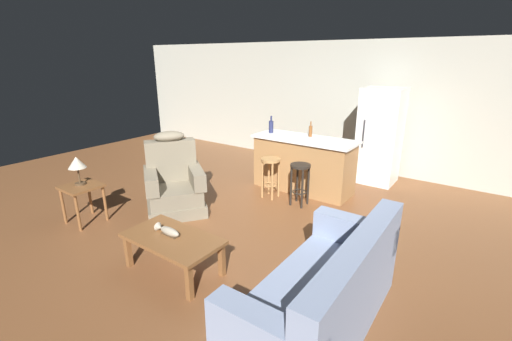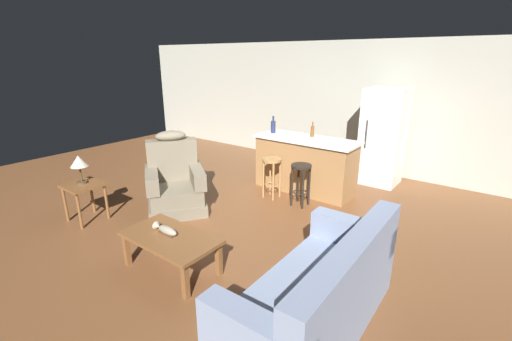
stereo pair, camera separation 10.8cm
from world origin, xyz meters
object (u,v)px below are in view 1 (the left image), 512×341
object	(u,v)px
coffee_table	(173,241)
refrigerator	(380,136)
fish_figurine	(168,231)
end_table	(82,192)
table_lamp	(77,164)
couch	(324,295)
recliner_near_lamp	(174,184)
bar_stool_left	(271,171)
bottle_tall_green	(271,126)
bottle_short_amber	(311,131)
bar_stool_right	(300,177)
kitchen_island	(303,164)

from	to	relation	value
coffee_table	refrigerator	bearing A→B (deg)	77.88
coffee_table	fish_figurine	distance (m)	0.13
end_table	table_lamp	bearing A→B (deg)	161.04
couch	recliner_near_lamp	distance (m)	3.09
recliner_near_lamp	table_lamp	size ratio (longest dim) A/B	2.93
end_table	bar_stool_left	distance (m)	2.86
bottle_tall_green	fish_figurine	bearing A→B (deg)	-78.06
end_table	couch	bearing A→B (deg)	1.70
couch	bottle_short_amber	distance (m)	3.52
couch	bottle_tall_green	size ratio (longest dim) A/B	6.21
couch	refrigerator	bearing A→B (deg)	-79.46
fish_figurine	refrigerator	world-z (taller)	refrigerator
recliner_near_lamp	bottle_tall_green	xyz separation A→B (m)	(0.51, 1.93, 0.64)
couch	bar_stool_right	world-z (taller)	couch
end_table	bar_stool_left	world-z (taller)	bar_stool_left
refrigerator	bottle_tall_green	distance (m)	2.02
kitchen_island	bar_stool_right	xyz separation A→B (m)	(0.27, -0.63, -0.01)
coffee_table	recliner_near_lamp	distance (m)	1.67
kitchen_island	recliner_near_lamp	bearing A→B (deg)	-122.50
recliner_near_lamp	table_lamp	world-z (taller)	recliner_near_lamp
refrigerator	bar_stool_right	bearing A→B (deg)	-109.60
end_table	bottle_short_amber	world-z (taller)	bottle_short_amber
end_table	bottle_short_amber	size ratio (longest dim) A/B	2.13
coffee_table	refrigerator	xyz separation A→B (m)	(0.91, 4.23, 0.52)
bar_stool_left	refrigerator	size ratio (longest dim) A/B	0.39
table_lamp	bottle_tall_green	world-z (taller)	bottle_tall_green
coffee_table	couch	distance (m)	1.72
refrigerator	bottle_short_amber	size ratio (longest dim) A/B	6.68
couch	table_lamp	distance (m)	3.74
bar_stool_left	refrigerator	world-z (taller)	refrigerator
bar_stool_right	bottle_short_amber	size ratio (longest dim) A/B	2.58
coffee_table	recliner_near_lamp	xyz separation A→B (m)	(-1.23, 1.12, 0.06)
bottle_tall_green	kitchen_island	bearing A→B (deg)	-1.83
end_table	table_lamp	distance (m)	0.41
fish_figurine	bar_stool_left	bearing A→B (deg)	95.17
fish_figurine	recliner_near_lamp	distance (m)	1.60
bar_stool_right	coffee_table	bearing A→B (deg)	-96.10
recliner_near_lamp	bottle_tall_green	size ratio (longest dim) A/B	3.90
bar_stool_left	bar_stool_right	size ratio (longest dim) A/B	1.00
bar_stool_left	bottle_short_amber	bearing A→B (deg)	68.51
bar_stool_right	bottle_short_amber	world-z (taller)	bottle_short_amber
coffee_table	bottle_short_amber	bearing A→B (deg)	89.83
coffee_table	bottle_tall_green	bearing A→B (deg)	103.39
end_table	fish_figurine	bearing A→B (deg)	-1.84
couch	table_lamp	size ratio (longest dim) A/B	4.66
recliner_near_lamp	bar_stool_right	bearing A→B (deg)	76.51
fish_figurine	bar_stool_right	world-z (taller)	bar_stool_right
kitchen_island	coffee_table	bearing A→B (deg)	-89.66
kitchen_island	bar_stool_left	size ratio (longest dim) A/B	2.65
bar_stool_right	bottle_tall_green	xyz separation A→B (m)	(-0.98, 0.65, 0.59)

